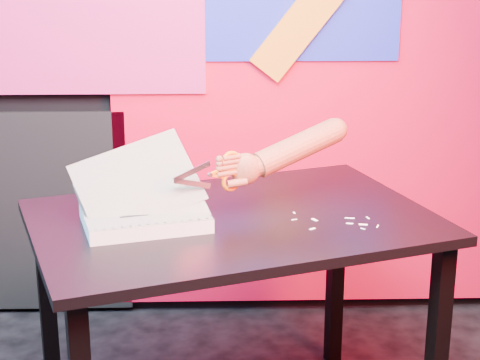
{
  "coord_description": "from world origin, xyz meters",
  "views": [
    {
      "loc": [
        0.27,
        -1.65,
        1.55
      ],
      "look_at": [
        0.33,
        0.55,
        0.87
      ],
      "focal_mm": 60.0,
      "sensor_mm": 36.0,
      "label": 1
    }
  ],
  "objects": [
    {
      "name": "room",
      "position": [
        0.0,
        0.0,
        1.35
      ],
      "size": [
        3.01,
        3.01,
        2.71
      ],
      "color": "black",
      "rests_on": "ground"
    },
    {
      "name": "backdrop",
      "position": [
        0.06,
        1.46,
        0.96
      ],
      "size": [
        2.88,
        0.05,
        2.08
      ],
      "color": "red",
      "rests_on": "ground"
    },
    {
      "name": "work_table",
      "position": [
        0.31,
        0.57,
        0.66
      ],
      "size": [
        1.34,
        1.1,
        0.75
      ],
      "rotation": [
        0.0,
        0.0,
        0.33
      ],
      "color": "black",
      "rests_on": "ground"
    },
    {
      "name": "printout_stack",
      "position": [
        0.06,
        0.51,
        0.78
      ],
      "size": [
        0.42,
        0.34,
        0.27
      ],
      "rotation": [
        0.0,
        0.0,
        0.27
      ],
      "color": "silver",
      "rests_on": "work_table"
    },
    {
      "name": "scissors",
      "position": [
        0.3,
        0.58,
        0.89
      ],
      "size": [
        0.2,
        0.11,
        0.12
      ],
      "rotation": [
        0.0,
        0.0,
        0.49
      ],
      "color": "#AFB3BB",
      "rests_on": "printout_stack"
    },
    {
      "name": "hand_forearm",
      "position": [
        0.49,
        0.68,
        0.92
      ],
      "size": [
        0.4,
        0.24,
        0.17
      ],
      "rotation": [
        0.0,
        0.0,
        0.49
      ],
      "color": "#AC5B42",
      "rests_on": "work_table"
    },
    {
      "name": "paper_clippings",
      "position": [
        0.62,
        0.52,
        0.75
      ],
      "size": [
        0.25,
        0.15,
        0.0
      ],
      "color": "white",
      "rests_on": "work_table"
    }
  ]
}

